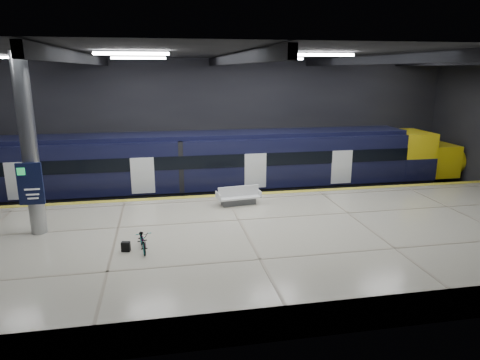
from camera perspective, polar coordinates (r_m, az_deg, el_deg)
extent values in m
plane|color=black|center=(19.70, -0.70, -7.36)|extent=(30.00, 30.00, 0.00)
cube|color=black|center=(26.41, -3.75, 7.21)|extent=(30.00, 0.10, 8.00)
cube|color=black|center=(11.01, 6.47, -3.21)|extent=(30.00, 0.10, 8.00)
cube|color=black|center=(18.30, -0.78, 16.59)|extent=(30.00, 16.00, 0.10)
cube|color=black|center=(18.24, -20.37, 14.94)|extent=(0.25, 16.00, 0.40)
cube|color=black|center=(18.29, -0.78, 15.80)|extent=(0.25, 16.00, 0.40)
cube|color=black|center=(20.20, 16.86, 15.08)|extent=(0.25, 16.00, 0.40)
cube|color=white|center=(16.05, -14.27, 16.03)|extent=(2.60, 0.18, 0.10)
cube|color=white|center=(17.16, 10.76, 16.08)|extent=(2.60, 0.18, 0.10)
cube|color=white|center=(22.04, -13.37, 15.54)|extent=(2.60, 0.18, 0.10)
cube|color=white|center=(22.86, 5.14, 15.81)|extent=(2.60, 0.18, 0.10)
cube|color=white|center=(25.64, 20.92, 14.80)|extent=(2.60, 0.18, 0.10)
cube|color=beige|center=(17.22, 0.75, -8.70)|extent=(30.00, 11.00, 1.10)
cube|color=gold|center=(21.90, -1.95, -2.03)|extent=(30.00, 0.40, 0.01)
cube|color=gray|center=(24.12, -2.67, -3.02)|extent=(30.00, 0.08, 0.16)
cube|color=gray|center=(25.49, -3.12, -2.06)|extent=(30.00, 0.08, 0.16)
cube|color=black|center=(24.55, -5.55, -1.61)|extent=(24.00, 2.58, 0.80)
cube|color=black|center=(24.12, -5.65, 2.44)|extent=(24.00, 2.80, 2.75)
cube|color=black|center=(23.86, -5.74, 5.95)|extent=(24.00, 2.30, 0.24)
cube|color=black|center=(22.69, -5.34, 2.39)|extent=(24.00, 0.04, 0.70)
cube|color=white|center=(23.28, 2.06, 1.24)|extent=(1.20, 0.05, 1.90)
cube|color=yellow|center=(28.34, 21.58, 3.29)|extent=(2.00, 2.80, 2.75)
ellipsoid|color=yellow|center=(29.88, 25.73, 2.47)|extent=(3.60, 2.52, 1.90)
cube|color=black|center=(28.47, 22.13, 3.65)|extent=(1.60, 2.38, 0.80)
cube|color=#595B60|center=(20.38, -0.20, -2.87)|extent=(1.65, 0.71, 0.30)
cube|color=silver|center=(20.32, -0.20, -2.25)|extent=(2.09, 1.10, 0.08)
cube|color=silver|center=(20.24, -0.20, -1.49)|extent=(1.99, 0.34, 0.50)
cube|color=silver|center=(20.01, -2.92, -2.18)|extent=(0.17, 0.85, 0.30)
cube|color=silver|center=(20.60, 2.44, -1.68)|extent=(0.17, 0.85, 0.30)
imported|color=#99999E|center=(15.67, -12.83, -7.76)|extent=(0.73, 1.56, 0.79)
cube|color=black|center=(15.79, -14.98, -8.58)|extent=(0.33, 0.24, 0.35)
cylinder|color=#9EA0A5|center=(17.91, -26.30, 4.06)|extent=(0.60, 0.60, 6.90)
cube|color=#0F1538|center=(17.78, -26.17, -0.46)|extent=(0.90, 0.12, 1.60)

